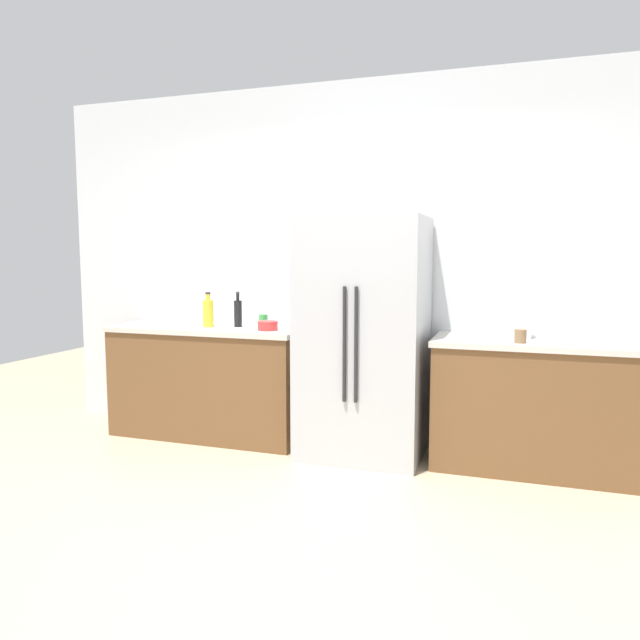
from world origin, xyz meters
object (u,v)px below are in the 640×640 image
object	(u,v)px
cup_c	(520,336)
cup_a	(181,319)
bowl_a	(268,326)
bottle_b	(238,313)
toaster	(516,323)
cup_b	(263,321)
refrigerator	(364,338)
bottle_a	(208,313)

from	to	relation	value
cup_c	cup_a	bearing A→B (deg)	175.60
cup_c	bowl_a	world-z (taller)	cup_c
cup_a	bottle_b	bearing A→B (deg)	1.25
toaster	cup_b	world-z (taller)	toaster
refrigerator	bowl_a	world-z (taller)	refrigerator
bottle_a	cup_a	world-z (taller)	bottle_a
cup_b	bowl_a	distance (m)	0.19
bottle_b	bowl_a	size ratio (longest dim) A/B	1.82
bottle_a	cup_a	size ratio (longest dim) A/B	2.84
bowl_a	cup_c	bearing A→B (deg)	-2.86
bottle_b	cup_c	world-z (taller)	bottle_b
bottle_b	cup_b	world-z (taller)	bottle_b
refrigerator	bowl_a	xyz separation A→B (m)	(-0.75, -0.02, 0.06)
refrigerator	bowl_a	bearing A→B (deg)	-178.52
bottle_a	bowl_a	bearing A→B (deg)	-4.82
cup_b	cup_c	bearing A→B (deg)	-7.43
refrigerator	cup_c	distance (m)	1.08
refrigerator	cup_c	world-z (taller)	refrigerator
cup_a	bowl_a	world-z (taller)	cup_a
toaster	cup_a	size ratio (longest dim) A/B	2.06
cup_b	cup_a	bearing A→B (deg)	-176.15
cup_b	bowl_a	size ratio (longest dim) A/B	0.67
refrigerator	toaster	distance (m)	1.06
cup_c	bowl_a	size ratio (longest dim) A/B	0.58
refrigerator	bottle_a	bearing A→B (deg)	178.86
refrigerator	toaster	bearing A→B (deg)	9.57
bottle_b	refrigerator	bearing A→B (deg)	-5.64
cup_b	cup_c	world-z (taller)	cup_b
toaster	bowl_a	size ratio (longest dim) A/B	1.31
bowl_a	cup_a	bearing A→B (deg)	172.21
bottle_b	cup_a	xyz separation A→B (m)	(-0.51, -0.01, -0.06)
bottle_b	cup_c	xyz separation A→B (m)	(2.13, -0.21, -0.07)
toaster	bottle_b	size ratio (longest dim) A/B	0.72
bowl_a	toaster	bearing A→B (deg)	6.22
bowl_a	cup_b	bearing A→B (deg)	123.93
bottle_a	cup_a	bearing A→B (deg)	166.91
cup_a	cup_b	distance (m)	0.72
bottle_b	cup_c	size ratio (longest dim) A/B	3.14
toaster	bottle_b	xyz separation A→B (m)	(-2.10, -0.07, 0.01)
cup_b	refrigerator	bearing A→B (deg)	-9.39
cup_a	bowl_a	distance (m)	0.83
bottle_a	bowl_a	size ratio (longest dim) A/B	1.80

